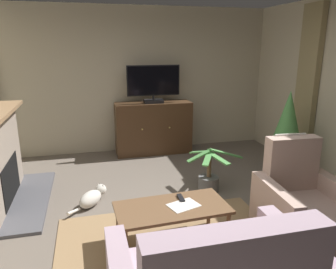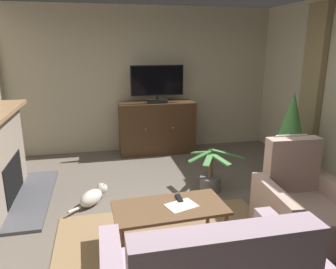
# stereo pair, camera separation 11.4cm
# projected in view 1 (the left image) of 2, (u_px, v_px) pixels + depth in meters

# --- Properties ---
(ground_plane) EXTENTS (5.62, 6.25, 0.04)m
(ground_plane) POSITION_uv_depth(u_px,v_px,m) (181.00, 220.00, 3.87)
(ground_plane) COLOR #665B51
(wall_back) EXTENTS (5.62, 0.10, 2.71)m
(wall_back) POSITION_uv_depth(u_px,v_px,m) (139.00, 80.00, 6.19)
(wall_back) COLOR #B2A88E
(wall_back) RESTS_ON ground_plane
(curtain_panel_far) EXTENTS (0.10, 0.44, 2.28)m
(curtain_panel_far) POSITION_uv_depth(u_px,v_px,m) (308.00, 79.00, 5.16)
(curtain_panel_far) COLOR #8E7F56
(rug_central) EXTENTS (2.35, 1.69, 0.01)m
(rug_central) POSITION_uv_depth(u_px,v_px,m) (173.00, 247.00, 3.32)
(rug_central) COLOR #8E704C
(rug_central) RESTS_ON ground_plane
(tv_cabinet) EXTENTS (1.42, 0.48, 0.98)m
(tv_cabinet) POSITION_uv_depth(u_px,v_px,m) (153.00, 129.00, 6.15)
(tv_cabinet) COLOR black
(tv_cabinet) RESTS_ON ground_plane
(television) EXTENTS (0.97, 0.20, 0.69)m
(television) POSITION_uv_depth(u_px,v_px,m) (153.00, 83.00, 5.86)
(television) COLOR black
(television) RESTS_ON tv_cabinet
(coffee_table) EXTENTS (1.17, 0.62, 0.43)m
(coffee_table) POSITION_uv_depth(u_px,v_px,m) (172.00, 210.00, 3.28)
(coffee_table) COLOR brown
(coffee_table) RESTS_ON ground_plane
(tv_remote) EXTENTS (0.05, 0.17, 0.02)m
(tv_remote) POSITION_uv_depth(u_px,v_px,m) (181.00, 198.00, 3.42)
(tv_remote) COLOR black
(tv_remote) RESTS_ON coffee_table
(folded_newspaper) EXTENTS (0.35, 0.30, 0.01)m
(folded_newspaper) POSITION_uv_depth(u_px,v_px,m) (184.00, 205.00, 3.28)
(folded_newspaper) COLOR silver
(folded_newspaper) RESTS_ON coffee_table
(armchair_by_fireplace) EXTENTS (0.92, 0.94, 1.04)m
(armchair_by_fireplace) POSITION_uv_depth(u_px,v_px,m) (302.00, 206.00, 3.51)
(armchair_by_fireplace) COLOR #BC9E8E
(armchair_by_fireplace) RESTS_ON ground_plane
(potted_plant_tall_palm_by_window) EXTENTS (0.56, 0.56, 1.37)m
(potted_plant_tall_palm_by_window) POSITION_uv_depth(u_px,v_px,m) (287.00, 131.00, 4.87)
(potted_plant_tall_palm_by_window) COLOR #99664C
(potted_plant_tall_palm_by_window) RESTS_ON ground_plane
(potted_plant_small_fern_corner) EXTENTS (0.83, 0.80, 0.62)m
(potted_plant_small_fern_corner) POSITION_uv_depth(u_px,v_px,m) (209.00, 178.00, 4.59)
(potted_plant_small_fern_corner) COLOR slate
(potted_plant_small_fern_corner) RESTS_ON ground_plane
(cat) EXTENTS (0.50, 0.57, 0.22)m
(cat) POSITION_uv_depth(u_px,v_px,m) (92.00, 197.00, 4.18)
(cat) COLOR beige
(cat) RESTS_ON ground_plane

